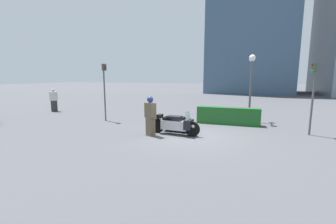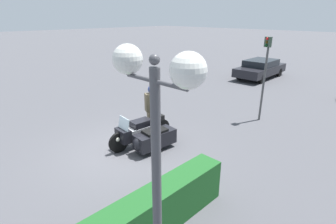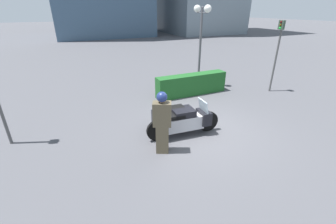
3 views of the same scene
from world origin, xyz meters
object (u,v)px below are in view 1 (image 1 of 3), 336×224
Objects in this scene: officer_rider at (150,115)px; pedestrian_bystander at (54,100)px; twin_lamp_post at (252,70)px; traffic_light_near at (313,88)px; police_motorcycle at (178,123)px; hedge_bush_curbside at (228,116)px; traffic_light_far at (105,84)px.

pedestrian_bystander is at bearing 93.62° from officer_rider.
twin_lamp_post is 1.19× the size of traffic_light_near.
pedestrian_bystander is (-17.48, 1.79, -1.33)m from traffic_light_near.
police_motorcycle is 3.71m from hedge_bush_curbside.
officer_rider is at bearing -127.77° from pedestrian_bystander.
officer_rider is 0.46× the size of twin_lamp_post.
hedge_bush_curbside is 3.18m from twin_lamp_post.
police_motorcycle is 1.35× the size of officer_rider.
police_motorcycle is 11.94m from pedestrian_bystander.
police_motorcycle is 0.70× the size of hedge_bush_curbside.
hedge_bush_curbside is at bearing -133.17° from twin_lamp_post.
traffic_light_far is (-7.39, -1.48, 1.82)m from hedge_bush_curbside.
officer_rider is 4.96m from traffic_light_far.
hedge_bush_curbside is 7.75m from traffic_light_far.
traffic_light_near is at bearing -43.57° from officer_rider.
traffic_light_near reaches higher than officer_rider.
traffic_light_far is at bearing 86.31° from officer_rider.
traffic_light_far is (-5.21, 1.52, 1.84)m from police_motorcycle.
twin_lamp_post is 3.83m from traffic_light_near.
police_motorcycle is at bearing -126.03° from hedge_bush_curbside.
traffic_light_near is 11.27m from traffic_light_far.
officer_rider is at bearing -135.80° from police_motorcycle.
traffic_light_far is at bearing -168.69° from hedge_bush_curbside.
twin_lamp_post reaches higher than police_motorcycle.
officer_rider is 7.69m from traffic_light_near.
hedge_bush_curbside is at bearing 23.92° from traffic_light_far.
officer_rider reaches higher than pedestrian_bystander.
officer_rider is at bearing -130.05° from hedge_bush_curbside.
officer_rider is 0.53× the size of traffic_light_far.
hedge_bush_curbside is 1.99× the size of pedestrian_bystander.
traffic_light_near is (2.69, -2.57, -0.93)m from twin_lamp_post.
traffic_light_far is at bearing -1.40° from traffic_light_near.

